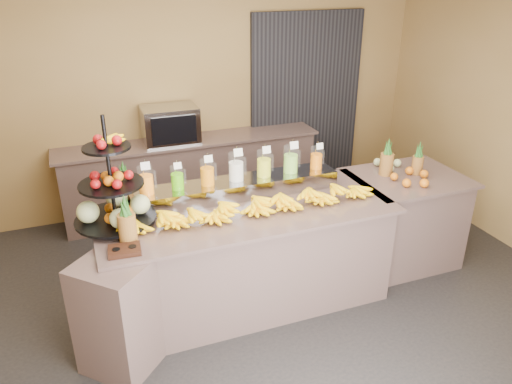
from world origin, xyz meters
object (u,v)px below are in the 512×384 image
condiment_caddy (125,250)px  right_fruit_pile (406,171)px  pitcher_tray (236,188)px  oven_warmer (170,125)px  banana_heap (253,202)px  fruit_stand (119,198)px

condiment_caddy → right_fruit_pile: 2.74m
condiment_caddy → pitcher_tray: bearing=30.4°
right_fruit_pile → oven_warmer: size_ratio=0.66×
banana_heap → right_fruit_pile: bearing=5.1°
banana_heap → oven_warmer: bearing=97.3°
banana_heap → oven_warmer: (-0.26, 2.01, 0.12)m
oven_warmer → fruit_stand: bearing=-112.8°
banana_heap → condiment_caddy: size_ratio=9.40×
pitcher_tray → condiment_caddy: bearing=-149.6°
banana_heap → pitcher_tray: bearing=95.1°
condiment_caddy → oven_warmer: bearing=70.1°
pitcher_tray → fruit_stand: 1.04m
condiment_caddy → oven_warmer: (0.83, 2.29, 0.19)m
fruit_stand → right_fruit_pile: 2.67m
pitcher_tray → banana_heap: 0.34m
pitcher_tray → fruit_stand: (-1.02, -0.17, 0.15)m
fruit_stand → condiment_caddy: (-0.04, -0.46, -0.21)m
pitcher_tray → banana_heap: bearing=-84.9°
fruit_stand → oven_warmer: (0.79, 1.84, -0.02)m
fruit_stand → right_fruit_pile: fruit_stand is taller
pitcher_tray → fruit_stand: size_ratio=2.08×
pitcher_tray → oven_warmer: bearing=97.8°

